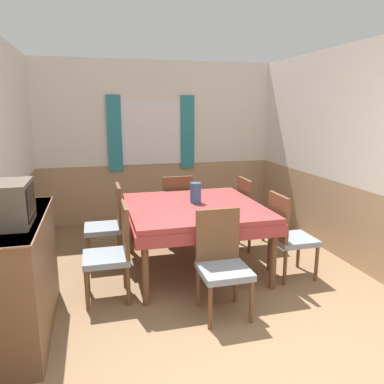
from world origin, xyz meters
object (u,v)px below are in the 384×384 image
(vase, at_px, (196,193))
(chair_right_near, at_px, (288,234))
(chair_left_near, at_px, (113,250))
(chair_right_far, at_px, (253,211))
(dining_table, at_px, (194,213))
(chair_head_near, at_px, (222,260))
(chair_left_far, at_px, (109,222))
(sideboard, at_px, (20,275))
(chair_head_window, at_px, (176,206))
(tv, at_px, (11,204))

(vase, bearing_deg, chair_right_near, -31.60)
(chair_left_near, distance_m, chair_right_far, 2.11)
(chair_left_near, xyz_separation_m, chair_right_near, (1.89, 0.00, 0.00))
(dining_table, xyz_separation_m, chair_head_near, (0.00, -0.98, -0.17))
(chair_left_near, xyz_separation_m, chair_head_near, (0.94, -0.51, 0.00))
(dining_table, distance_m, vase, 0.24)
(dining_table, height_order, chair_right_near, chair_right_near)
(chair_left_near, relative_size, chair_right_far, 1.00)
(chair_head_near, relative_size, chair_right_far, 1.00)
(chair_left_far, bearing_deg, chair_head_near, -146.99)
(chair_left_near, bearing_deg, chair_left_far, 0.00)
(chair_right_far, bearing_deg, chair_left_far, -90.00)
(chair_left_far, bearing_deg, sideboard, 150.12)
(chair_head_window, height_order, vase, vase)
(sideboard, distance_m, vase, 2.04)
(dining_table, height_order, chair_left_far, chair_left_far)
(sideboard, height_order, tv, tv)
(chair_left_far, distance_m, sideboard, 1.56)
(tv, bearing_deg, chair_head_near, 3.21)
(chair_right_near, bearing_deg, chair_head_near, -61.84)
(chair_right_near, xyz_separation_m, chair_right_far, (0.00, 0.95, 0.00))
(chair_right_near, bearing_deg, tv, -77.16)
(dining_table, xyz_separation_m, chair_right_near, (0.94, -0.47, -0.17))
(chair_head_near, xyz_separation_m, vase, (0.04, 1.06, 0.39))
(chair_head_window, bearing_deg, chair_left_far, -151.84)
(dining_table, xyz_separation_m, vase, (0.04, 0.08, 0.22))
(chair_left_near, relative_size, chair_head_near, 1.00)
(sideboard, bearing_deg, chair_head_window, 47.18)
(chair_right_far, relative_size, tv, 2.18)
(chair_right_near, height_order, sideboard, sideboard)
(chair_right_near, bearing_deg, chair_left_far, -116.66)
(chair_left_near, bearing_deg, chair_right_near, -90.00)
(dining_table, bearing_deg, vase, 62.94)
(chair_right_near, height_order, chair_head_window, same)
(chair_head_near, bearing_deg, chair_right_near, -151.84)
(chair_head_near, bearing_deg, tv, 3.21)
(chair_left_far, distance_m, tv, 1.84)
(dining_table, bearing_deg, chair_head_near, -90.00)
(chair_right_far, xyz_separation_m, sideboard, (-2.67, -1.35, 0.01))
(dining_table, relative_size, chair_left_far, 1.67)
(sideboard, bearing_deg, chair_right_near, 8.59)
(chair_right_far, bearing_deg, chair_left_near, -63.34)
(chair_left_near, relative_size, chair_head_window, 1.00)
(chair_head_near, relative_size, vase, 4.02)
(chair_left_near, distance_m, vase, 1.20)
(chair_right_near, xyz_separation_m, chair_head_window, (-0.94, 1.45, 0.00))
(dining_table, relative_size, vase, 6.69)
(vase, bearing_deg, dining_table, -117.06)
(sideboard, bearing_deg, dining_table, 27.00)
(chair_left_far, relative_size, chair_head_window, 1.00)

